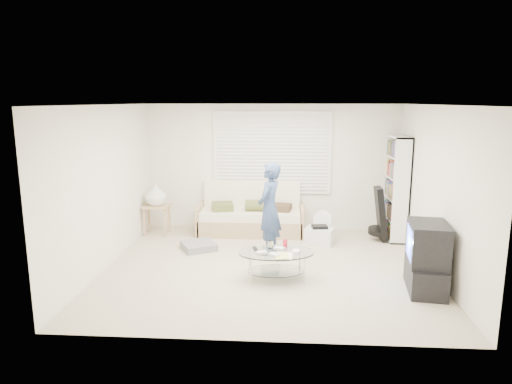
# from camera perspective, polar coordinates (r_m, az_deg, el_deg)

# --- Properties ---
(ground) EXTENTS (5.00, 5.00, 0.00)m
(ground) POSITION_cam_1_polar(r_m,az_deg,el_deg) (7.23, 1.40, -9.37)
(ground) COLOR tan
(ground) RESTS_ON ground
(room_shell) EXTENTS (5.02, 4.52, 2.51)m
(room_shell) POSITION_cam_1_polar(r_m,az_deg,el_deg) (7.30, 1.62, 4.03)
(room_shell) COLOR white
(room_shell) RESTS_ON ground
(window_blinds) EXTENTS (2.32, 0.08, 1.62)m
(window_blinds) POSITION_cam_1_polar(r_m,az_deg,el_deg) (9.02, 2.03, 4.92)
(window_blinds) COLOR silver
(window_blinds) RESTS_ON ground
(futon_sofa) EXTENTS (2.05, 0.83, 1.00)m
(futon_sofa) POSITION_cam_1_polar(r_m,az_deg,el_deg) (8.94, -0.64, -3.10)
(futon_sofa) COLOR tan
(futon_sofa) RESTS_ON ground
(grey_floor_pillow) EXTENTS (0.72, 0.72, 0.12)m
(grey_floor_pillow) POSITION_cam_1_polar(r_m,az_deg,el_deg) (8.10, -7.19, -6.71)
(grey_floor_pillow) COLOR slate
(grey_floor_pillow) RESTS_ON ground
(side_table) EXTENTS (0.50, 0.41, 1.00)m
(side_table) POSITION_cam_1_polar(r_m,az_deg,el_deg) (9.00, -12.38, -0.58)
(side_table) COLOR tan
(side_table) RESTS_ON ground
(bookshelf) EXTENTS (0.30, 0.81, 1.93)m
(bookshelf) POSITION_cam_1_polar(r_m,az_deg,el_deg) (8.85, 17.11, 0.46)
(bookshelf) COLOR white
(bookshelf) RESTS_ON ground
(guitar_case) EXTENTS (0.36, 0.37, 0.99)m
(guitar_case) POSITION_cam_1_polar(r_m,az_deg,el_deg) (8.72, 15.24, -3.11)
(guitar_case) COLOR black
(guitar_case) RESTS_ON ground
(floor_fan) EXTENTS (0.36, 0.23, 0.58)m
(floor_fan) POSITION_cam_1_polar(r_m,az_deg,el_deg) (8.59, 8.26, -3.79)
(floor_fan) COLOR white
(floor_fan) RESTS_ON ground
(storage_bin) EXTENTS (0.57, 0.48, 0.34)m
(storage_bin) POSITION_cam_1_polar(r_m,az_deg,el_deg) (8.39, 7.92, -5.40)
(storage_bin) COLOR white
(storage_bin) RESTS_ON ground
(tv_unit) EXTENTS (0.58, 0.93, 0.95)m
(tv_unit) POSITION_cam_1_polar(r_m,az_deg,el_deg) (6.67, 20.54, -7.73)
(tv_unit) COLOR black
(tv_unit) RESTS_ON ground
(coffee_table) EXTENTS (1.18, 0.83, 0.53)m
(coffee_table) POSITION_cam_1_polar(r_m,az_deg,el_deg) (6.69, 2.59, -8.11)
(coffee_table) COLOR silver
(coffee_table) RESTS_ON ground
(standing_person) EXTENTS (0.55, 0.66, 1.57)m
(standing_person) POSITION_cam_1_polar(r_m,az_deg,el_deg) (7.61, 1.68, -2.15)
(standing_person) COLOR navy
(standing_person) RESTS_ON ground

